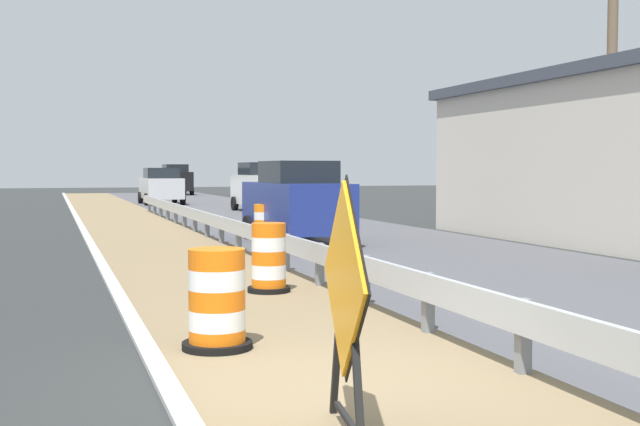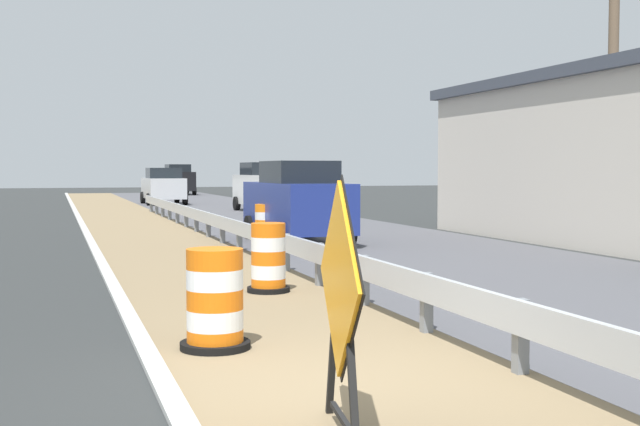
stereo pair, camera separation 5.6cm
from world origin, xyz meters
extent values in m
plane|color=#2B2D2D|center=(0.00, 0.00, 0.00)|extent=(160.00, 160.00, 0.00)
cube|color=#7F6B4C|center=(0.44, 0.00, 0.00)|extent=(3.29, 120.00, 0.01)
cube|color=#ADADA8|center=(-1.30, 0.00, 0.00)|extent=(0.20, 120.00, 0.11)
cube|color=#ADB2B7|center=(1.84, 2.89, 0.55)|extent=(0.08, 56.52, 0.32)
cube|color=slate|center=(1.92, -0.14, 0.35)|extent=(0.12, 0.12, 0.70)
cube|color=slate|center=(1.92, 1.88, 0.35)|extent=(0.12, 0.12, 0.70)
cube|color=slate|center=(1.92, 3.90, 0.35)|extent=(0.12, 0.12, 0.70)
cube|color=slate|center=(1.92, 5.91, 0.35)|extent=(0.12, 0.12, 0.70)
cube|color=slate|center=(1.92, 7.93, 0.35)|extent=(0.12, 0.12, 0.70)
cube|color=slate|center=(1.92, 9.95, 0.35)|extent=(0.12, 0.12, 0.70)
cube|color=slate|center=(1.92, 11.97, 0.35)|extent=(0.12, 0.12, 0.70)
cube|color=slate|center=(1.92, 13.99, 0.35)|extent=(0.12, 0.12, 0.70)
cube|color=slate|center=(1.92, 16.01, 0.35)|extent=(0.12, 0.12, 0.70)
cube|color=slate|center=(1.92, 18.03, 0.35)|extent=(0.12, 0.12, 0.70)
cube|color=slate|center=(1.92, 20.04, 0.35)|extent=(0.12, 0.12, 0.70)
cube|color=slate|center=(1.92, 22.06, 0.35)|extent=(0.12, 0.12, 0.70)
cube|color=slate|center=(1.92, 24.08, 0.35)|extent=(0.12, 0.12, 0.70)
cube|color=slate|center=(1.92, 26.10, 0.35)|extent=(0.12, 0.12, 0.70)
cube|color=slate|center=(1.92, 28.12, 0.35)|extent=(0.12, 0.12, 0.70)
cube|color=slate|center=(1.92, 30.14, 0.35)|extent=(0.12, 0.12, 0.70)
cube|color=black|center=(-0.30, -1.62, 0.52)|extent=(0.11, 0.39, 1.06)
cube|color=black|center=(-0.19, -0.93, 0.52)|extent=(0.11, 0.39, 1.06)
cube|color=black|center=(-0.25, -1.27, 0.12)|extent=(0.15, 0.72, 0.04)
cube|color=orange|center=(-0.27, -1.27, 1.12)|extent=(0.24, 1.39, 1.40)
cube|color=black|center=(-0.25, -1.27, 1.12)|extent=(0.23, 1.47, 1.49)
cylinder|color=orange|center=(-0.59, 1.77, 0.11)|extent=(0.60, 0.60, 0.21)
cylinder|color=white|center=(-0.59, 1.77, 0.32)|extent=(0.60, 0.60, 0.21)
cylinder|color=orange|center=(-0.59, 1.77, 0.53)|extent=(0.60, 0.60, 0.21)
cylinder|color=white|center=(-0.59, 1.77, 0.75)|extent=(0.60, 0.60, 0.21)
cylinder|color=orange|center=(-0.59, 1.77, 0.96)|extent=(0.60, 0.60, 0.21)
cylinder|color=black|center=(-0.59, 1.77, 0.04)|extent=(0.75, 0.75, 0.08)
cylinder|color=orange|center=(0.95, 5.50, 0.11)|extent=(0.53, 0.53, 0.21)
cylinder|color=white|center=(0.95, 5.50, 0.32)|extent=(0.53, 0.53, 0.21)
cylinder|color=orange|center=(0.95, 5.50, 0.54)|extent=(0.53, 0.53, 0.21)
cylinder|color=white|center=(0.95, 5.50, 0.75)|extent=(0.53, 0.53, 0.21)
cylinder|color=orange|center=(0.95, 5.50, 0.96)|extent=(0.53, 0.53, 0.21)
cylinder|color=black|center=(0.95, 5.50, 0.04)|extent=(0.66, 0.66, 0.08)
cylinder|color=orange|center=(3.02, 13.77, 0.10)|extent=(0.57, 0.57, 0.20)
cylinder|color=white|center=(3.02, 13.77, 0.30)|extent=(0.57, 0.57, 0.20)
cylinder|color=orange|center=(3.02, 13.77, 0.50)|extent=(0.57, 0.57, 0.20)
cylinder|color=white|center=(3.02, 13.77, 0.70)|extent=(0.57, 0.57, 0.20)
cylinder|color=orange|center=(3.02, 13.77, 0.90)|extent=(0.57, 0.57, 0.20)
cylinder|color=black|center=(3.02, 13.77, 0.04)|extent=(0.71, 0.71, 0.08)
cube|color=navy|center=(3.79, 13.57, 0.93)|extent=(1.84, 4.47, 1.23)
cube|color=black|center=(3.79, 13.39, 1.83)|extent=(1.61, 2.07, 0.56)
cylinder|color=black|center=(2.88, 15.01, 0.32)|extent=(0.24, 0.65, 0.64)
cylinder|color=black|center=(4.62, 15.05, 0.32)|extent=(0.24, 0.65, 0.64)
cylinder|color=black|center=(2.96, 12.09, 0.32)|extent=(0.24, 0.65, 0.64)
cylinder|color=black|center=(4.69, 12.13, 0.32)|extent=(0.24, 0.65, 0.64)
cube|color=silver|center=(6.73, 28.86, 0.98)|extent=(1.88, 4.56, 1.32)
cube|color=black|center=(6.72, 29.04, 1.92)|extent=(1.61, 2.13, 0.56)
cylinder|color=black|center=(7.64, 27.41, 0.32)|extent=(0.25, 0.65, 0.64)
cylinder|color=black|center=(5.93, 27.35, 0.32)|extent=(0.25, 0.65, 0.64)
cylinder|color=black|center=(7.52, 30.38, 0.32)|extent=(0.25, 0.65, 0.64)
cylinder|color=black|center=(5.82, 30.31, 0.32)|extent=(0.25, 0.65, 0.64)
cube|color=silver|center=(3.45, 38.08, 0.86)|extent=(1.95, 4.18, 1.09)
cube|color=black|center=(3.46, 37.92, 1.69)|extent=(1.73, 1.94, 0.56)
cylinder|color=black|center=(2.49, 39.44, 0.32)|extent=(0.23, 0.64, 0.64)
cylinder|color=black|center=(4.38, 39.47, 0.32)|extent=(0.23, 0.64, 0.64)
cylinder|color=black|center=(2.53, 36.70, 0.32)|extent=(0.23, 0.64, 0.64)
cylinder|color=black|center=(4.42, 36.73, 0.32)|extent=(0.23, 0.64, 0.64)
cube|color=black|center=(6.62, 54.40, 1.01)|extent=(1.96, 4.44, 1.37)
cube|color=black|center=(6.61, 54.57, 1.97)|extent=(1.69, 2.07, 0.56)
cylinder|color=black|center=(7.57, 52.99, 0.32)|extent=(0.24, 0.65, 0.64)
cylinder|color=black|center=(5.77, 52.92, 0.32)|extent=(0.24, 0.65, 0.64)
cylinder|color=black|center=(7.47, 55.87, 0.32)|extent=(0.24, 0.65, 0.64)
cylinder|color=black|center=(5.66, 55.81, 0.32)|extent=(0.24, 0.65, 0.64)
cylinder|color=brown|center=(10.23, 9.41, 4.54)|extent=(0.24, 0.24, 9.08)
camera|label=1|loc=(-2.23, -6.71, 1.90)|focal=46.01mm
camera|label=2|loc=(-2.18, -6.72, 1.90)|focal=46.01mm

